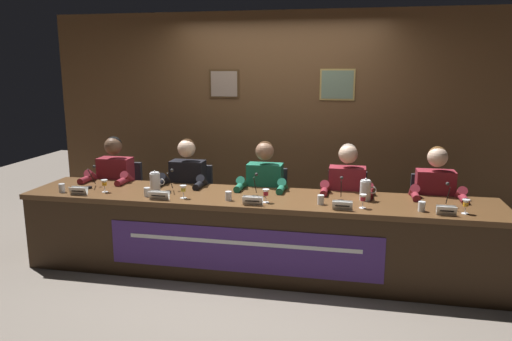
{
  "coord_description": "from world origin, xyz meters",
  "views": [
    {
      "loc": [
        0.9,
        -4.4,
        1.96
      ],
      "look_at": [
        0.0,
        0.0,
        1.0
      ],
      "focal_mm": 34.29,
      "sensor_mm": 36.0,
      "label": 1
    }
  ],
  "objects_px": {
    "panelist_left": "(186,187)",
    "water_cup_right": "(321,200)",
    "chair_far_right": "(430,221)",
    "juice_glass_right": "(363,199)",
    "panelist_center": "(263,191)",
    "microphone_center": "(255,189)",
    "water_cup_far_right": "(422,207)",
    "microphone_far_right": "(448,200)",
    "water_pitcher_left_side": "(155,182)",
    "panelist_right": "(346,196)",
    "nameplate_far_left": "(79,191)",
    "juice_glass_far_left": "(104,184)",
    "nameplate_left": "(159,195)",
    "conference_table": "(253,223)",
    "chair_far_left": "(123,203)",
    "panelist_far_right": "(435,200)",
    "water_cup_far_left": "(62,188)",
    "chair_right": "(346,216)",
    "nameplate_center": "(253,201)",
    "juice_glass_center": "(266,193)",
    "nameplate_far_right": "(446,210)",
    "chair_left": "(192,207)",
    "chair_center": "(267,212)",
    "water_cup_center": "(229,196)",
    "microphone_far_left": "(91,180)",
    "juice_glass_left": "(183,189)",
    "microphone_right": "(341,193)",
    "water_cup_left": "(147,192)",
    "microphone_left": "(169,185)",
    "nameplate_right": "(342,205)",
    "juice_glass_far_right": "(466,204)"
  },
  "relations": [
    {
      "from": "chair_center",
      "to": "water_pitcher_left_side",
      "type": "bearing_deg",
      "value": -149.63
    },
    {
      "from": "chair_far_left",
      "to": "panelist_center",
      "type": "distance_m",
      "value": 1.72
    },
    {
      "from": "water_cup_center",
      "to": "microphone_center",
      "type": "relative_size",
      "value": 0.39
    },
    {
      "from": "juice_glass_center",
      "to": "nameplate_far_right",
      "type": "distance_m",
      "value": 1.54
    },
    {
      "from": "nameplate_far_left",
      "to": "juice_glass_far_left",
      "type": "distance_m",
      "value": 0.25
    },
    {
      "from": "microphone_far_left",
      "to": "panelist_far_right",
      "type": "height_order",
      "value": "panelist_far_right"
    },
    {
      "from": "panelist_left",
      "to": "water_cup_right",
      "type": "height_order",
      "value": "panelist_left"
    },
    {
      "from": "chair_right",
      "to": "juice_glass_right",
      "type": "distance_m",
      "value": 0.9
    },
    {
      "from": "chair_left",
      "to": "nameplate_center",
      "type": "height_order",
      "value": "chair_left"
    },
    {
      "from": "nameplate_left",
      "to": "microphone_right",
      "type": "bearing_deg",
      "value": 9.6
    },
    {
      "from": "water_cup_far_left",
      "to": "juice_glass_far_right",
      "type": "relative_size",
      "value": 0.69
    },
    {
      "from": "nameplate_left",
      "to": "water_cup_far_right",
      "type": "bearing_deg",
      "value": 2.32
    },
    {
      "from": "nameplate_center",
      "to": "water_cup_far_right",
      "type": "height_order",
      "value": "water_cup_far_right"
    },
    {
      "from": "nameplate_left",
      "to": "juice_glass_right",
      "type": "height_order",
      "value": "juice_glass_right"
    },
    {
      "from": "panelist_right",
      "to": "nameplate_far_right",
      "type": "height_order",
      "value": "panelist_right"
    },
    {
      "from": "chair_right",
      "to": "microphone_far_right",
      "type": "distance_m",
      "value": 1.16
    },
    {
      "from": "chair_far_left",
      "to": "chair_far_right",
      "type": "distance_m",
      "value": 3.36
    },
    {
      "from": "juice_glass_left",
      "to": "microphone_right",
      "type": "height_order",
      "value": "microphone_right"
    },
    {
      "from": "nameplate_center",
      "to": "nameplate_right",
      "type": "height_order",
      "value": "same"
    },
    {
      "from": "microphone_center",
      "to": "juice_glass_right",
      "type": "xyz_separation_m",
      "value": [
        1.0,
        -0.18,
        0.01
      ]
    },
    {
      "from": "panelist_left",
      "to": "microphone_center",
      "type": "height_order",
      "value": "panelist_left"
    },
    {
      "from": "water_cup_right",
      "to": "juice_glass_far_left",
      "type": "bearing_deg",
      "value": 179.64
    },
    {
      "from": "microphone_left",
      "to": "chair_right",
      "type": "height_order",
      "value": "microphone_left"
    },
    {
      "from": "panelist_far_right",
      "to": "juice_glass_right",
      "type": "bearing_deg",
      "value": -139.54
    },
    {
      "from": "chair_far_right",
      "to": "microphone_right",
      "type": "bearing_deg",
      "value": -146.01
    },
    {
      "from": "panelist_center",
      "to": "chair_right",
      "type": "xyz_separation_m",
      "value": [
        0.84,
        0.2,
        -0.28
      ]
    },
    {
      "from": "juice_glass_far_left",
      "to": "water_cup_far_left",
      "type": "distance_m",
      "value": 0.42
    },
    {
      "from": "chair_right",
      "to": "nameplate_center",
      "type": "bearing_deg",
      "value": -132.61
    },
    {
      "from": "chair_right",
      "to": "water_cup_far_right",
      "type": "bearing_deg",
      "value": -50.73
    },
    {
      "from": "conference_table",
      "to": "chair_right",
      "type": "distance_m",
      "value": 1.1
    },
    {
      "from": "chair_far_left",
      "to": "water_cup_far_right",
      "type": "distance_m",
      "value": 3.28
    },
    {
      "from": "nameplate_far_left",
      "to": "juice_glass_left",
      "type": "xyz_separation_m",
      "value": [
        1.03,
        0.08,
        0.05
      ]
    },
    {
      "from": "nameplate_left",
      "to": "water_cup_center",
      "type": "bearing_deg",
      "value": 9.08
    },
    {
      "from": "water_pitcher_left_side",
      "to": "panelist_right",
      "type": "bearing_deg",
      "value": 12.02
    },
    {
      "from": "water_cup_far_right",
      "to": "conference_table",
      "type": "bearing_deg",
      "value": 176.85
    },
    {
      "from": "microphone_left",
      "to": "microphone_far_right",
      "type": "distance_m",
      "value": 2.58
    },
    {
      "from": "juice_glass_right",
      "to": "water_pitcher_left_side",
      "type": "bearing_deg",
      "value": 174.41
    },
    {
      "from": "conference_table",
      "to": "juice_glass_far_left",
      "type": "bearing_deg",
      "value": -179.08
    },
    {
      "from": "nameplate_far_right",
      "to": "microphone_left",
      "type": "bearing_deg",
      "value": 174.04
    },
    {
      "from": "water_pitcher_left_side",
      "to": "panelist_left",
      "type": "bearing_deg",
      "value": 66.55
    },
    {
      "from": "water_cup_center",
      "to": "water_cup_far_right",
      "type": "height_order",
      "value": "same"
    },
    {
      "from": "nameplate_left",
      "to": "water_cup_left",
      "type": "height_order",
      "value": "water_cup_left"
    },
    {
      "from": "water_cup_far_right",
      "to": "microphone_far_right",
      "type": "height_order",
      "value": "microphone_far_right"
    },
    {
      "from": "chair_far_left",
      "to": "juice_glass_far_left",
      "type": "relative_size",
      "value": 7.16
    },
    {
      "from": "microphone_far_left",
      "to": "chair_right",
      "type": "relative_size",
      "value": 0.24
    },
    {
      "from": "microphone_center",
      "to": "juice_glass_right",
      "type": "bearing_deg",
      "value": -10.32
    },
    {
      "from": "nameplate_left",
      "to": "water_cup_right",
      "type": "xyz_separation_m",
      "value": [
        1.48,
        0.14,
        -0.0
      ]
    },
    {
      "from": "panelist_center",
      "to": "microphone_center",
      "type": "distance_m",
      "value": 0.43
    },
    {
      "from": "panelist_center",
      "to": "nameplate_right",
      "type": "bearing_deg",
      "value": -39.69
    },
    {
      "from": "chair_far_right",
      "to": "juice_glass_right",
      "type": "bearing_deg",
      "value": -131.27
    }
  ]
}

